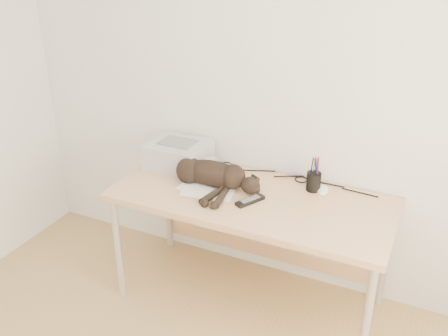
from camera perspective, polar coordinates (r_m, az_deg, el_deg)
The scene contains 11 objects.
wall_back at distance 2.95m, azimuth 6.08°, elevation 9.48°, with size 3.50×3.50×0.00m, color white.
desk at distance 2.99m, azimuth 3.71°, elevation -4.73°, with size 1.60×0.70×0.74m.
printer at distance 3.17m, azimuth -5.22°, elevation 1.55°, with size 0.37×0.31×0.17m.
papers at distance 2.93m, azimuth -1.88°, elevation -2.32°, with size 0.35×0.26×0.01m.
cat at distance 2.94m, azimuth -1.73°, elevation -0.74°, with size 0.72×0.33×0.16m.
mug at distance 3.10m, azimuth -1.43°, elevation 0.21°, with size 0.09×0.09×0.09m, color silver.
pen_cup at distance 2.93m, azimuth 10.20°, elevation -1.48°, with size 0.08×0.08×0.21m.
remote_grey at distance 3.12m, azimuth 0.25°, elevation -0.27°, with size 0.05×0.16×0.02m, color slate.
remote_black at distance 2.79m, azimuth 3.00°, elevation -3.75°, with size 0.05×0.18×0.02m, color black.
mouse at distance 2.95m, azimuth 11.20°, elevation -2.22°, with size 0.07×0.12×0.04m, color white.
cable_tangle at distance 3.11m, azimuth 5.30°, elevation -0.60°, with size 1.36×0.08×0.01m, color black, non-canonical shape.
Camera 1 is at (0.90, -0.93, 2.13)m, focal length 40.00 mm.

